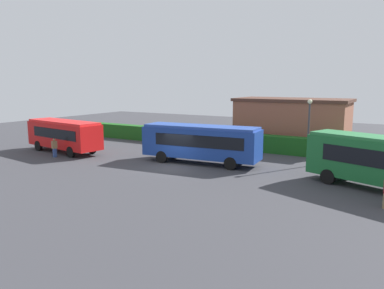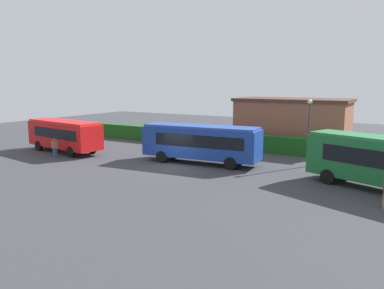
# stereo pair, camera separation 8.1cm
# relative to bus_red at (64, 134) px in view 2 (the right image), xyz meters

# --- Properties ---
(ground_plane) EXTENTS (85.43, 85.43, 0.00)m
(ground_plane) POSITION_rel_bus_red_xyz_m (12.44, 0.02, -1.76)
(ground_plane) COLOR #38383D
(bus_red) EXTENTS (9.00, 3.61, 3.04)m
(bus_red) POSITION_rel_bus_red_xyz_m (0.00, 0.00, 0.00)
(bus_red) COLOR red
(bus_red) RESTS_ON ground_plane
(bus_blue) EXTENTS (10.03, 3.38, 3.15)m
(bus_blue) POSITION_rel_bus_red_xyz_m (13.68, 2.26, 0.06)
(bus_blue) COLOR navy
(bus_blue) RESTS_ON ground_plane
(bus_green) EXTENTS (8.95, 5.15, 3.34)m
(bus_green) POSITION_rel_bus_red_xyz_m (26.92, 1.03, 0.15)
(bus_green) COLOR #19602D
(bus_green) RESTS_ON ground_plane
(person_left) EXTENTS (0.36, 0.49, 1.67)m
(person_left) POSITION_rel_bus_red_xyz_m (1.13, -2.10, -0.88)
(person_left) COLOR #334C8C
(person_left) RESTS_ON ground_plane
(person_center) EXTENTS (0.40, 0.52, 1.81)m
(person_center) POSITION_rel_bus_red_xyz_m (16.85, 4.96, -0.80)
(person_center) COLOR maroon
(person_center) RESTS_ON ground_plane
(hedge_row) EXTENTS (54.71, 1.28, 1.64)m
(hedge_row) POSITION_rel_bus_red_xyz_m (12.44, 9.95, -0.94)
(hedge_row) COLOR #1B561A
(hedge_row) RESTS_ON ground_plane
(depot_building) EXTENTS (11.30, 5.71, 5.01)m
(depot_building) POSITION_rel_bus_red_xyz_m (17.84, 14.05, 0.76)
(depot_building) COLOR brown
(depot_building) RESTS_ON ground_plane
(lamppost) EXTENTS (0.36, 0.36, 5.33)m
(lamppost) POSITION_rel_bus_red_xyz_m (21.54, 5.52, 1.59)
(lamppost) COLOR #38383D
(lamppost) RESTS_ON ground_plane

